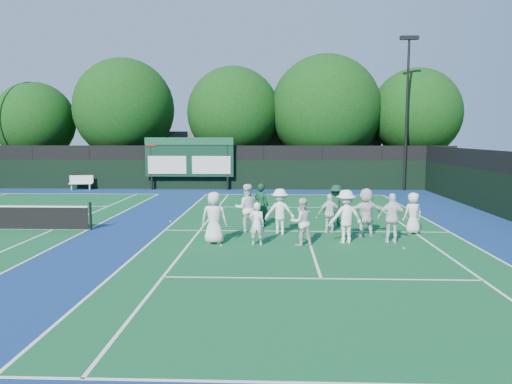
{
  "coord_description": "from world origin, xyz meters",
  "views": [
    {
      "loc": [
        -1.2,
        -17.97,
        3.69
      ],
      "look_at": [
        -2.0,
        3.0,
        1.3
      ],
      "focal_mm": 35.0,
      "sensor_mm": 36.0,
      "label": 1
    }
  ],
  "objects": [
    {
      "name": "tree_c",
      "position": [
        -4.16,
        19.58,
        5.17
      ],
      "size": [
        6.88,
        6.88,
        8.79
      ],
      "color": "black",
      "rests_on": "ground"
    },
    {
      "name": "clubhouse",
      "position": [
        -2.0,
        24.0,
        2.0
      ],
      "size": [
        18.0,
        6.0,
        4.0
      ],
      "primitive_type": "cube",
      "color": "#515156",
      "rests_on": "ground"
    },
    {
      "name": "player_back_4",
      "position": [
        3.98,
        0.72,
        0.78
      ],
      "size": [
        0.89,
        0.74,
        1.57
      ],
      "primitive_type": "imported",
      "rotation": [
        0.0,
        0.0,
        3.51
      ],
      "color": "white",
      "rests_on": "ground"
    },
    {
      "name": "bench",
      "position": [
        -14.41,
        15.37,
        0.53
      ],
      "size": [
        1.6,
        0.71,
        0.98
      ],
      "color": "silver",
      "rests_on": "ground"
    },
    {
      "name": "tennis_ball_3",
      "position": [
        -5.66,
        2.89,
        0.03
      ],
      "size": [
        0.07,
        0.07,
        0.07
      ],
      "primitive_type": "sphere",
      "color": "#D1E91B",
      "rests_on": "ground"
    },
    {
      "name": "tennis_ball_2",
      "position": [
        3.0,
        -1.9,
        0.03
      ],
      "size": [
        0.07,
        0.07,
        0.07
      ],
      "primitive_type": "sphere",
      "color": "#D1E91B",
      "rests_on": "ground"
    },
    {
      "name": "coach_left",
      "position": [
        -1.76,
        2.27,
        0.87
      ],
      "size": [
        0.75,
        0.63,
        1.74
      ],
      "primitive_type": "imported",
      "rotation": [
        0.0,
        0.0,
        2.74
      ],
      "color": "#0E341F",
      "rests_on": "ground"
    },
    {
      "name": "tennis_ball_5",
      "position": [
        2.23,
        1.77,
        0.03
      ],
      "size": [
        0.07,
        0.07,
        0.07
      ],
      "primitive_type": "sphere",
      "color": "#D1E91B",
      "rests_on": "ground"
    },
    {
      "name": "tree_e",
      "position": [
        9.32,
        19.58,
        5.12
      ],
      "size": [
        6.6,
        6.6,
        8.59
      ],
      "color": "black",
      "rests_on": "ground"
    },
    {
      "name": "ground",
      "position": [
        0.0,
        0.0,
        0.0
      ],
      "size": [
        120.0,
        120.0,
        0.0
      ],
      "primitive_type": "plane",
      "color": "#17330D",
      "rests_on": "ground"
    },
    {
      "name": "coach_right",
      "position": [
        1.32,
        2.43,
        0.84
      ],
      "size": [
        1.22,
        0.92,
        1.67
      ],
      "primitive_type": "imported",
      "rotation": [
        0.0,
        0.0,
        2.83
      ],
      "color": "#0F3821",
      "rests_on": "ground"
    },
    {
      "name": "player_back_2",
      "position": [
        0.9,
        0.85,
        0.74
      ],
      "size": [
        0.89,
        0.42,
        1.49
      ],
      "primitive_type": "imported",
      "rotation": [
        0.0,
        0.0,
        3.21
      ],
      "color": "white",
      "rests_on": "ground"
    },
    {
      "name": "tennis_ball_0",
      "position": [
        -2.99,
        -1.73,
        0.03
      ],
      "size": [
        0.07,
        0.07,
        0.07
      ],
      "primitive_type": "sphere",
      "color": "#D1E91B",
      "rests_on": "ground"
    },
    {
      "name": "tree_b",
      "position": [
        -12.4,
        19.58,
        5.48
      ],
      "size": [
        7.5,
        7.5,
        9.42
      ],
      "color": "black",
      "rests_on": "ground"
    },
    {
      "name": "tree_a",
      "position": [
        -19.25,
        19.58,
        4.56
      ],
      "size": [
        5.96,
        5.96,
        7.7
      ],
      "color": "black",
      "rests_on": "ground"
    },
    {
      "name": "player_front_1",
      "position": [
        -1.81,
        -1.5,
        0.73
      ],
      "size": [
        0.54,
        0.36,
        1.47
      ],
      "primitive_type": "imported",
      "rotation": [
        0.0,
        0.0,
        3.13
      ],
      "color": "white",
      "rests_on": "ground"
    },
    {
      "name": "light_pole_right",
      "position": [
        7.5,
        15.7,
        6.3
      ],
      "size": [
        1.2,
        0.3,
        10.12
      ],
      "color": "black",
      "rests_on": "ground"
    },
    {
      "name": "scoreboard",
      "position": [
        -7.01,
        15.59,
        2.19
      ],
      "size": [
        6.0,
        0.21,
        3.55
      ],
      "color": "black",
      "rests_on": "ground"
    },
    {
      "name": "player_front_0",
      "position": [
        -3.27,
        -1.25,
        0.89
      ],
      "size": [
        0.88,
        0.58,
        1.79
      ],
      "primitive_type": "imported",
      "rotation": [
        0.0,
        0.0,
        3.13
      ],
      "color": "silver",
      "rests_on": "ground"
    },
    {
      "name": "back_fence",
      "position": [
        -6.0,
        16.0,
        1.36
      ],
      "size": [
        34.0,
        0.08,
        3.0
      ],
      "color": "black",
      "rests_on": "ground"
    },
    {
      "name": "player_front_2",
      "position": [
        -0.31,
        -1.44,
        0.8
      ],
      "size": [
        0.93,
        0.82,
        1.61
      ],
      "primitive_type": "imported",
      "rotation": [
        0.0,
        0.0,
        3.46
      ],
      "color": "silver",
      "rests_on": "ground"
    },
    {
      "name": "tennis_ball_4",
      "position": [
        0.67,
        4.08,
        0.03
      ],
      "size": [
        0.07,
        0.07,
        0.07
      ],
      "primitive_type": "sphere",
      "color": "#D1E91B",
      "rests_on": "ground"
    },
    {
      "name": "player_back_3",
      "position": [
        2.14,
        0.28,
        0.89
      ],
      "size": [
        1.7,
        0.76,
        1.77
      ],
      "primitive_type": "imported",
      "rotation": [
        0.0,
        0.0,
        3.29
      ],
      "color": "white",
      "rests_on": "ground"
    },
    {
      "name": "player_back_0",
      "position": [
        -2.28,
        0.81,
        0.93
      ],
      "size": [
        1.0,
        0.84,
        1.85
      ],
      "primitive_type": "imported",
      "rotation": [
        0.0,
        0.0,
        3.3
      ],
      "color": "white",
      "rests_on": "ground"
    },
    {
      "name": "near_court",
      "position": [
        0.0,
        1.0,
        0.01
      ],
      "size": [
        11.05,
        23.85,
        0.01
      ],
      "color": "#105027",
      "rests_on": "ground"
    },
    {
      "name": "tennis_ball_1",
      "position": [
        1.7,
        2.15,
        0.03
      ],
      "size": [
        0.07,
        0.07,
        0.07
      ],
      "primitive_type": "sphere",
      "color": "#D1E91B",
      "rests_on": "ground"
    },
    {
      "name": "player_back_1",
      "position": [
        -1.01,
        0.4,
        0.86
      ],
      "size": [
        1.13,
        0.67,
        1.72
      ],
      "primitive_type": "imported",
      "rotation": [
        0.0,
        0.0,
        3.17
      ],
      "color": "white",
      "rests_on": "ground"
    },
    {
      "name": "court_apron",
      "position": [
        -6.0,
        1.0,
        0.0
      ],
      "size": [
        34.0,
        32.0,
        0.01
      ],
      "primitive_type": "cube",
      "color": "navy",
      "rests_on": "ground"
    },
    {
      "name": "tree_d",
      "position": [
        2.68,
        19.58,
        5.35
      ],
      "size": [
        8.13,
        8.13,
        9.62
      ],
      "color": "black",
      "rests_on": "ground"
    },
    {
      "name": "player_front_4",
      "position": [
        2.84,
        -0.89,
        0.86
      ],
      "size": [
        1.05,
        0.54,
        1.72
      ],
      "primitive_type": "imported",
      "rotation": [
        0.0,
        0.0,
        3.02
      ],
      "color": "white",
      "rests_on": "ground"
    },
    {
      "name": "player_front_3",
      "position": [
        1.23,
        -0.99,
        0.92
      ],
      "size": [
        1.32,
        0.95,
        1.84
      ],
      "primitive_type": "imported",
      "rotation": [
        0.0,
        0.0,
        3.39
      ],
      "color": "white",
      "rests_on": "ground"
    }
  ]
}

